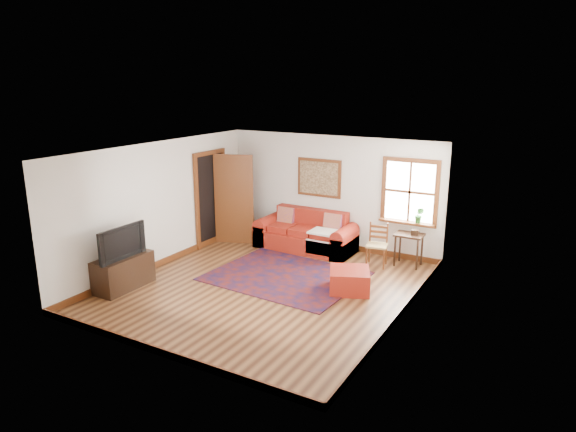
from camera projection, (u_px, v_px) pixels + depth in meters
The scene contains 13 objects.
ground at pixel (266, 287), 9.33m from camera, with size 5.50×5.50×0.00m, color #402111.
room_envelope at pixel (266, 199), 8.91m from camera, with size 5.04×5.54×2.52m.
window at pixel (411, 199), 10.41m from camera, with size 1.18×0.20×1.38m.
doorway at pixel (225, 198), 11.60m from camera, with size 0.89×1.08×2.14m.
framed_artwork at pixel (319, 178), 11.35m from camera, with size 1.05×0.07×0.85m.
persian_rug at pixel (286, 276), 9.84m from camera, with size 2.74×2.19×0.02m, color #54130C.
red_leather_sofa at pixel (306, 236), 11.39m from camera, with size 2.20×0.91×0.86m.
red_ottoman at pixel (349, 280), 9.14m from camera, with size 0.69×0.69×0.40m, color maroon.
side_table at pixel (409, 240), 10.29m from camera, with size 0.56×0.42×0.67m.
ladder_back_chair at pixel (377, 243), 10.34m from camera, with size 0.47×0.46×0.87m.
media_cabinet at pixel (124, 272), 9.24m from camera, with size 0.49×1.09×0.60m, color black.
television at pixel (118, 242), 9.02m from camera, with size 1.03×0.14×0.59m, color black.
candle_hurricane at pixel (142, 246), 9.49m from camera, with size 0.12×0.12×0.18m.
Camera 1 is at (4.62, -7.35, 3.67)m, focal length 32.00 mm.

